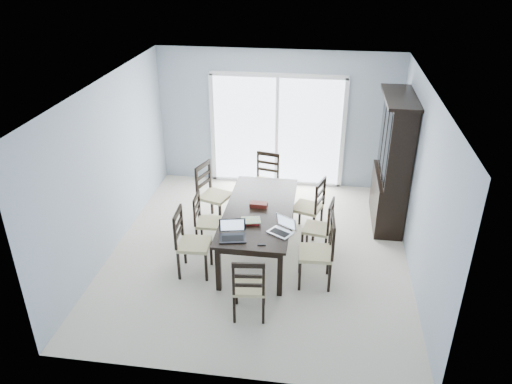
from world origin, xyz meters
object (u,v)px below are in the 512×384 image
(chair_left_near, at_px, (187,236))
(hot_tub, at_px, (244,140))
(dining_table, at_px, (259,214))
(cell_phone, at_px, (262,244))
(china_hutch, at_px, (393,163))
(chair_left_far, at_px, (210,187))
(game_box, at_px, (259,205))
(chair_right_near, at_px, (323,245))
(chair_right_far, at_px, (313,201))
(chair_end_far, at_px, (266,174))
(laptop_silver, at_px, (280,230))
(chair_right_mid, at_px, (323,222))
(laptop_dark, at_px, (233,235))
(chair_end_near, at_px, (249,282))
(chair_left_mid, at_px, (204,215))

(chair_left_near, relative_size, hot_tub, 0.62)
(dining_table, xyz_separation_m, cell_phone, (0.16, -0.94, 0.08))
(china_hutch, distance_m, chair_left_far, 3.03)
(hot_tub, bearing_deg, cell_phone, -77.72)
(chair_left_far, relative_size, game_box, 4.66)
(cell_phone, xyz_separation_m, game_box, (-0.18, 1.02, 0.03))
(dining_table, distance_m, chair_left_near, 1.14)
(chair_right_near, relative_size, chair_right_far, 1.05)
(chair_left_near, xyz_separation_m, chair_end_far, (0.85, 2.21, -0.02))
(laptop_silver, xyz_separation_m, game_box, (-0.40, 0.70, -0.02))
(china_hutch, bearing_deg, chair_left_near, -147.30)
(dining_table, distance_m, chair_right_far, 1.02)
(chair_right_near, xyz_separation_m, chair_right_mid, (-0.01, 0.73, -0.07))
(chair_end_far, height_order, laptop_dark, chair_end_far)
(hot_tub, bearing_deg, laptop_silver, -73.96)
(chair_left_near, height_order, chair_right_near, chair_right_near)
(chair_right_near, distance_m, chair_end_near, 1.25)
(chair_end_far, bearing_deg, cell_phone, 107.71)
(chair_left_far, bearing_deg, chair_left_near, 19.17)
(chair_end_far, bearing_deg, chair_left_mid, 74.42)
(dining_table, xyz_separation_m, chair_end_far, (-0.09, 1.56, -0.08))
(china_hutch, height_order, chair_right_mid, china_hutch)
(chair_right_mid, bearing_deg, chair_right_far, 26.90)
(china_hutch, distance_m, chair_right_far, 1.46)
(chair_right_mid, bearing_deg, chair_end_near, 161.14)
(china_hutch, bearing_deg, hot_tub, 142.20)
(dining_table, xyz_separation_m, laptop_silver, (0.38, -0.62, 0.13))
(dining_table, distance_m, cell_phone, 0.96)
(dining_table, bearing_deg, chair_end_far, 93.22)
(chair_left_mid, distance_m, chair_left_far, 0.79)
(chair_end_far, distance_m, hot_tub, 2.00)
(chair_end_near, relative_size, game_box, 4.15)
(dining_table, distance_m, game_box, 0.14)
(chair_right_near, relative_size, chair_end_far, 1.05)
(chair_end_near, bearing_deg, hot_tub, 94.09)
(chair_left_mid, height_order, laptop_silver, chair_left_mid)
(chair_left_near, distance_m, chair_left_far, 1.49)
(chair_right_near, distance_m, laptop_silver, 0.62)
(chair_left_far, height_order, chair_end_near, chair_left_far)
(chair_left_far, xyz_separation_m, game_box, (0.93, -0.76, 0.15))
(chair_left_mid, height_order, chair_left_far, chair_left_far)
(dining_table, distance_m, china_hutch, 2.41)
(chair_left_mid, bearing_deg, chair_left_near, -7.35)
(china_hutch, bearing_deg, laptop_dark, -137.04)
(chair_left_mid, height_order, chair_right_near, chair_right_near)
(chair_end_far, bearing_deg, chair_end_near, 105.16)
(chair_left_far, relative_size, cell_phone, 10.64)
(chair_end_near, height_order, laptop_silver, chair_end_near)
(chair_right_near, height_order, chair_end_far, chair_right_near)
(laptop_silver, bearing_deg, chair_right_far, 103.53)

